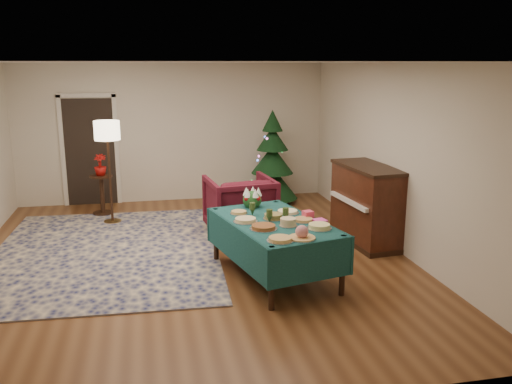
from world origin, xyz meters
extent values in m
plane|color=#593319|center=(0.00, 0.00, 0.00)|extent=(7.00, 7.00, 0.00)
plane|color=white|center=(0.00, 0.00, 2.70)|extent=(7.00, 7.00, 0.00)
plane|color=beige|center=(0.00, 3.50, 1.35)|extent=(6.00, 0.00, 6.00)
plane|color=beige|center=(0.00, -3.50, 1.35)|extent=(6.00, 0.00, 6.00)
plane|color=beige|center=(3.00, 0.00, 1.35)|extent=(0.00, 7.00, 7.00)
cube|color=black|center=(-1.60, 3.48, 1.02)|extent=(0.92, 0.02, 2.04)
cube|color=silver|center=(-2.10, 3.48, 1.05)|extent=(0.08, 0.04, 2.14)
cube|color=silver|center=(-1.10, 3.48, 1.05)|extent=(0.08, 0.04, 2.14)
cube|color=silver|center=(-1.60, 3.48, 2.10)|extent=(1.08, 0.04, 0.08)
cube|color=#131A48|center=(-1.19, 0.54, 0.01)|extent=(3.38, 4.33, 0.02)
cylinder|color=black|center=(0.73, -1.78, 0.37)|extent=(0.07, 0.07, 0.74)
cylinder|color=black|center=(0.34, -0.10, 0.37)|extent=(0.07, 0.07, 0.74)
cylinder|color=black|center=(1.64, -1.57, 0.37)|extent=(0.07, 0.07, 0.74)
cylinder|color=black|center=(1.24, 0.11, 0.37)|extent=(0.07, 0.07, 0.74)
cube|color=#11393D|center=(0.99, -0.84, 0.72)|extent=(1.49, 2.08, 0.04)
cube|color=#11393D|center=(0.77, 0.07, 0.51)|extent=(1.10, 0.28, 0.47)
cube|color=#11393D|center=(1.20, -1.74, 0.51)|extent=(1.10, 0.28, 0.47)
cube|color=#11393D|center=(1.51, -0.72, 0.51)|extent=(0.46, 1.87, 0.47)
cube|color=#11393D|center=(0.46, -0.96, 0.51)|extent=(0.46, 1.87, 0.47)
cylinder|color=silver|center=(0.86, -1.62, 0.75)|extent=(0.31, 0.31, 0.01)
cylinder|color=tan|center=(0.86, -1.62, 0.77)|extent=(0.26, 0.26, 0.03)
cylinder|color=silver|center=(1.12, -1.59, 0.75)|extent=(0.32, 0.32, 0.01)
sphere|color=#CC727A|center=(1.12, -1.59, 0.83)|extent=(0.15, 0.15, 0.15)
cylinder|color=silver|center=(1.44, -1.27, 0.75)|extent=(0.30, 0.30, 0.01)
cylinder|color=#D8D172|center=(1.44, -1.27, 0.78)|extent=(0.26, 0.26, 0.05)
cylinder|color=silver|center=(0.78, -1.14, 0.75)|extent=(0.34, 0.34, 0.01)
cylinder|color=brown|center=(0.78, -1.14, 0.77)|extent=(0.29, 0.29, 0.04)
cylinder|color=silver|center=(1.10, -1.08, 0.75)|extent=(0.23, 0.23, 0.01)
cylinder|color=tan|center=(1.10, -1.08, 0.80)|extent=(0.19, 0.19, 0.09)
cylinder|color=silver|center=(1.34, -0.93, 0.75)|extent=(0.27, 0.27, 0.01)
cylinder|color=#B2844C|center=(1.34, -0.93, 0.77)|extent=(0.23, 0.23, 0.03)
cylinder|color=silver|center=(0.62, -0.80, 0.75)|extent=(0.31, 0.31, 0.01)
cylinder|color=#D8BF7F|center=(0.62, -0.80, 0.77)|extent=(0.26, 0.26, 0.04)
cylinder|color=silver|center=(0.99, -0.75, 0.75)|extent=(0.27, 0.27, 0.01)
cylinder|color=maroon|center=(0.99, -0.75, 0.78)|extent=(0.23, 0.23, 0.06)
cylinder|color=silver|center=(1.25, -0.52, 0.75)|extent=(0.30, 0.30, 0.01)
cylinder|color=#F2EACC|center=(1.25, -0.52, 0.77)|extent=(0.26, 0.26, 0.03)
cylinder|color=silver|center=(0.61, -0.42, 0.75)|extent=(0.23, 0.23, 0.01)
cylinder|color=tan|center=(0.61, -0.42, 0.77)|extent=(0.20, 0.20, 0.03)
cone|color=#2D471E|center=(0.77, -0.53, 0.79)|extent=(0.07, 0.07, 0.09)
cylinder|color=#2D471E|center=(0.77, -0.53, 0.87)|extent=(0.08, 0.08, 0.09)
cone|color=#2D471E|center=(1.13, -0.86, 0.79)|extent=(0.07, 0.07, 0.09)
cylinder|color=#2D471E|center=(1.13, -0.86, 0.87)|extent=(0.08, 0.08, 0.09)
cone|color=#2D471E|center=(0.91, -0.90, 0.79)|extent=(0.07, 0.07, 0.09)
cylinder|color=#2D471E|center=(0.91, -0.90, 0.87)|extent=(0.08, 0.08, 0.09)
cube|color=#F945B1|center=(1.53, -1.02, 0.76)|extent=(0.18, 0.18, 0.04)
cube|color=#E8405B|center=(1.44, -0.81, 0.79)|extent=(0.14, 0.14, 0.10)
sphere|color=#1E4C1E|center=(0.85, -0.11, 0.84)|extent=(0.26, 0.26, 0.26)
cone|color=white|center=(0.94, -0.11, 0.96)|extent=(0.10, 0.10, 0.12)
cone|color=white|center=(0.88, -0.02, 0.96)|extent=(0.10, 0.10, 0.12)
cone|color=white|center=(0.78, -0.05, 0.96)|extent=(0.10, 0.10, 0.12)
cone|color=white|center=(0.78, -0.16, 0.96)|extent=(0.10, 0.10, 0.12)
cone|color=white|center=(0.88, -0.19, 0.96)|extent=(0.10, 0.10, 0.12)
sphere|color=#B20C0F|center=(0.94, -0.04, 0.88)|extent=(0.07, 0.07, 0.07)
sphere|color=#B20C0F|center=(0.79, -0.02, 0.88)|extent=(0.07, 0.07, 0.07)
sphere|color=#B20C0F|center=(0.76, -0.17, 0.88)|extent=(0.07, 0.07, 0.07)
sphere|color=#B20C0F|center=(0.91, -0.20, 0.88)|extent=(0.07, 0.07, 0.07)
imported|color=#4F111E|center=(0.88, 1.04, 0.52)|extent=(1.10, 1.05, 1.04)
cylinder|color=#A57F3F|center=(-1.17, 2.10, 0.02)|extent=(0.30, 0.30, 0.03)
cylinder|color=black|center=(-1.17, 2.10, 0.80)|extent=(0.04, 0.04, 1.60)
cylinder|color=#FFEABF|center=(-1.17, 2.10, 1.60)|extent=(0.43, 0.43, 0.32)
cylinder|color=black|center=(-1.37, 2.67, 0.02)|extent=(0.36, 0.36, 0.04)
cylinder|color=black|center=(-1.37, 2.67, 0.35)|extent=(0.08, 0.08, 0.67)
cylinder|color=black|center=(-1.37, 2.67, 0.71)|extent=(0.40, 0.40, 0.03)
imported|color=#A50E0B|center=(-1.37, 2.67, 0.83)|extent=(0.21, 0.38, 0.21)
cylinder|color=black|center=(1.85, 2.90, 0.07)|extent=(0.11, 0.11, 0.15)
cone|color=black|center=(1.85, 2.90, 0.41)|extent=(1.30, 1.30, 0.64)
cone|color=black|center=(1.85, 2.90, 0.86)|extent=(1.07, 1.07, 0.54)
cone|color=black|center=(1.85, 2.90, 1.27)|extent=(0.81, 0.81, 0.45)
cone|color=black|center=(1.85, 2.90, 1.62)|extent=(0.52, 0.52, 0.41)
cube|color=black|center=(2.69, 0.21, 0.04)|extent=(0.72, 1.42, 0.08)
cube|color=black|center=(2.69, 0.21, 0.60)|extent=(0.70, 1.39, 1.12)
cube|color=black|center=(2.69, 0.21, 1.17)|extent=(0.74, 1.44, 0.05)
cube|color=white|center=(2.40, 0.18, 0.67)|extent=(0.22, 1.16, 0.06)
camera|label=1|loc=(-0.58, -7.21, 2.69)|focal=38.00mm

